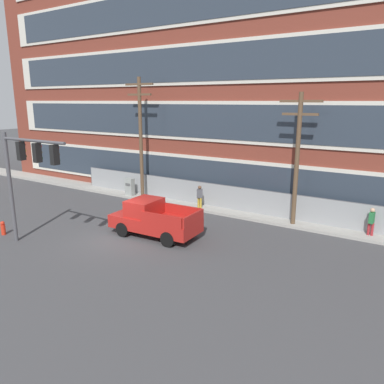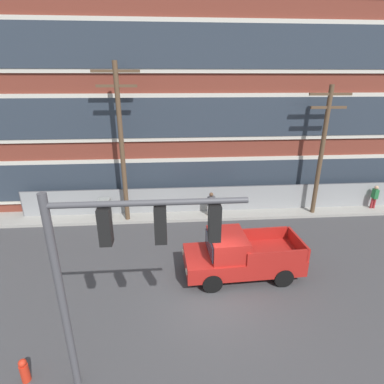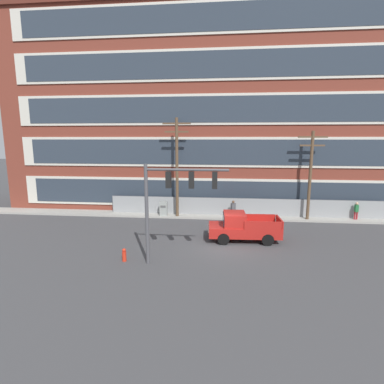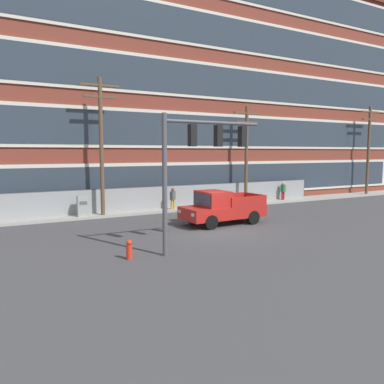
# 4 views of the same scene
# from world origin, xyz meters

# --- Properties ---
(ground_plane) EXTENTS (160.00, 160.00, 0.00)m
(ground_plane) POSITION_xyz_m (0.00, 0.00, 0.00)
(ground_plane) COLOR #424244
(sidewalk_building_side) EXTENTS (80.00, 1.93, 0.16)m
(sidewalk_building_side) POSITION_xyz_m (0.00, 7.78, 0.08)
(sidewalk_building_side) COLOR #9E9B93
(sidewalk_building_side) RESTS_ON ground
(brick_mill_building) EXTENTS (51.02, 10.07, 19.31)m
(brick_mill_building) POSITION_xyz_m (3.78, 13.48, 9.67)
(brick_mill_building) COLOR brown
(brick_mill_building) RESTS_ON ground
(chain_link_fence) EXTENTS (24.79, 0.06, 1.76)m
(chain_link_fence) POSITION_xyz_m (1.88, 8.04, 0.90)
(chain_link_fence) COLOR gray
(chain_link_fence) RESTS_ON ground
(traffic_signal_mast) EXTENTS (4.62, 0.43, 5.73)m
(traffic_signal_mast) POSITION_xyz_m (-2.83, -2.98, 4.16)
(traffic_signal_mast) COLOR #4C4C51
(traffic_signal_mast) RESTS_ON ground
(pickup_truck_red) EXTENTS (5.07, 2.36, 1.99)m
(pickup_truck_red) POSITION_xyz_m (1.34, 1.59, 0.94)
(pickup_truck_red) COLOR #AD1E19
(pickup_truck_red) RESTS_ON ground
(utility_pole_near_corner) EXTENTS (2.44, 0.26, 8.86)m
(utility_pole_near_corner) POSITION_xyz_m (-4.14, 7.19, 4.89)
(utility_pole_near_corner) COLOR brown
(utility_pole_near_corner) RESTS_ON ground
(utility_pole_midblock) EXTENTS (2.38, 0.26, 7.71)m
(utility_pole_midblock) POSITION_xyz_m (7.29, 7.30, 4.29)
(utility_pole_midblock) COLOR brown
(utility_pole_midblock) RESTS_ON ground
(electrical_cabinet) EXTENTS (0.67, 0.44, 1.49)m
(electrical_cabinet) POSITION_xyz_m (-5.41, 7.21, 0.75)
(electrical_cabinet) COLOR #939993
(electrical_cabinet) RESTS_ON ground
(pedestrian_near_cabinet) EXTENTS (0.32, 0.42, 1.69)m
(pedestrian_near_cabinet) POSITION_xyz_m (11.44, 7.62, 0.97)
(pedestrian_near_cabinet) COLOR maroon
(pedestrian_near_cabinet) RESTS_ON ground
(pedestrian_by_fence) EXTENTS (0.47, 0.41, 1.69)m
(pedestrian_by_fence) POSITION_xyz_m (0.86, 7.22, 0.97)
(pedestrian_by_fence) COLOR #B7932D
(pedestrian_by_fence) RESTS_ON ground
(fire_hydrant) EXTENTS (0.24, 0.24, 0.78)m
(fire_hydrant) POSITION_xyz_m (-5.76, -2.81, 0.38)
(fire_hydrant) COLOR red
(fire_hydrant) RESTS_ON ground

